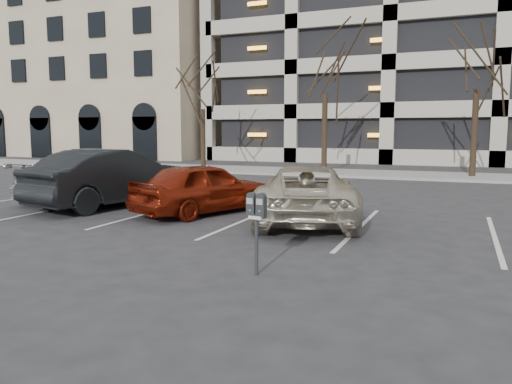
{
  "coord_description": "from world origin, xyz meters",
  "views": [
    {
      "loc": [
        3.46,
        -8.96,
        2.21
      ],
      "look_at": [
        -0.01,
        -0.5,
        1.08
      ],
      "focal_mm": 35.0,
      "sensor_mm": 36.0,
      "label": 1
    }
  ],
  "objects_px": {
    "suv_silver": "(307,193)",
    "car_silver": "(82,179)",
    "tree_c": "(480,34)",
    "parking_meter": "(256,213)",
    "tree_b": "(326,44)",
    "car_red": "(204,188)",
    "tree_a": "(202,72)",
    "car_dark": "(113,178)"
  },
  "relations": [
    {
      "from": "tree_c",
      "to": "tree_b",
      "type": "bearing_deg",
      "value": 180.0
    },
    {
      "from": "car_red",
      "to": "car_silver",
      "type": "bearing_deg",
      "value": 11.13
    },
    {
      "from": "tree_a",
      "to": "suv_silver",
      "type": "xyz_separation_m",
      "value": [
        10.03,
        -13.34,
        -4.75
      ]
    },
    {
      "from": "tree_a",
      "to": "car_silver",
      "type": "xyz_separation_m",
      "value": [
        2.27,
        -12.36,
        -4.77
      ]
    },
    {
      "from": "parking_meter",
      "to": "car_silver",
      "type": "bearing_deg",
      "value": 154.04
    },
    {
      "from": "tree_c",
      "to": "parking_meter",
      "type": "xyz_separation_m",
      "value": [
        -3.36,
        -18.06,
        -5.53
      ]
    },
    {
      "from": "suv_silver",
      "to": "tree_b",
      "type": "bearing_deg",
      "value": -93.24
    },
    {
      "from": "car_dark",
      "to": "car_silver",
      "type": "relative_size",
      "value": 1.11
    },
    {
      "from": "tree_a",
      "to": "tree_b",
      "type": "xyz_separation_m",
      "value": [
        7.0,
        0.0,
        1.03
      ]
    },
    {
      "from": "tree_b",
      "to": "car_dark",
      "type": "distance_m",
      "value": 14.58
    },
    {
      "from": "tree_c",
      "to": "car_red",
      "type": "height_order",
      "value": "tree_c"
    },
    {
      "from": "suv_silver",
      "to": "car_red",
      "type": "bearing_deg",
      "value": -17.17
    },
    {
      "from": "tree_a",
      "to": "tree_c",
      "type": "bearing_deg",
      "value": 0.0
    },
    {
      "from": "tree_b",
      "to": "parking_meter",
      "type": "distance_m",
      "value": 19.22
    },
    {
      "from": "car_silver",
      "to": "parking_meter",
      "type": "bearing_deg",
      "value": 145.51
    },
    {
      "from": "tree_c",
      "to": "suv_silver",
      "type": "bearing_deg",
      "value": -106.58
    },
    {
      "from": "car_silver",
      "to": "tree_b",
      "type": "bearing_deg",
      "value": -111.22
    },
    {
      "from": "tree_c",
      "to": "car_silver",
      "type": "bearing_deg",
      "value": -133.51
    },
    {
      "from": "tree_c",
      "to": "car_dark",
      "type": "relative_size",
      "value": 1.76
    },
    {
      "from": "parking_meter",
      "to": "tree_c",
      "type": "bearing_deg",
      "value": 87.72
    },
    {
      "from": "suv_silver",
      "to": "car_silver",
      "type": "xyz_separation_m",
      "value": [
        -7.76,
        0.98,
        -0.02
      ]
    },
    {
      "from": "car_silver",
      "to": "car_red",
      "type": "bearing_deg",
      "value": 169.11
    },
    {
      "from": "car_silver",
      "to": "tree_a",
      "type": "bearing_deg",
      "value": -79.87
    },
    {
      "from": "car_dark",
      "to": "car_silver",
      "type": "height_order",
      "value": "car_dark"
    },
    {
      "from": "suv_silver",
      "to": "car_silver",
      "type": "distance_m",
      "value": 7.83
    },
    {
      "from": "parking_meter",
      "to": "car_dark",
      "type": "xyz_separation_m",
      "value": [
        -6.53,
        4.92,
        -0.12
      ]
    },
    {
      "from": "car_dark",
      "to": "car_silver",
      "type": "distance_m",
      "value": 2.0
    },
    {
      "from": "tree_b",
      "to": "parking_meter",
      "type": "bearing_deg",
      "value": -78.61
    },
    {
      "from": "suv_silver",
      "to": "car_red",
      "type": "xyz_separation_m",
      "value": [
        -2.87,
        0.06,
        0.0
      ]
    },
    {
      "from": "car_red",
      "to": "tree_c",
      "type": "bearing_deg",
      "value": -95.47
    },
    {
      "from": "tree_b",
      "to": "car_silver",
      "type": "bearing_deg",
      "value": -110.96
    },
    {
      "from": "tree_a",
      "to": "car_silver",
      "type": "height_order",
      "value": "tree_a"
    },
    {
      "from": "parking_meter",
      "to": "car_silver",
      "type": "relative_size",
      "value": 0.27
    },
    {
      "from": "suv_silver",
      "to": "car_red",
      "type": "relative_size",
      "value": 1.33
    },
    {
      "from": "tree_a",
      "to": "car_dark",
      "type": "xyz_separation_m",
      "value": [
        4.11,
        -13.13,
        -4.6
      ]
    },
    {
      "from": "tree_b",
      "to": "tree_a",
      "type": "bearing_deg",
      "value": 180.0
    },
    {
      "from": "tree_c",
      "to": "car_dark",
      "type": "xyz_separation_m",
      "value": [
        -9.89,
        -13.13,
        -5.65
      ]
    },
    {
      "from": "parking_meter",
      "to": "tree_a",
      "type": "bearing_deg",
      "value": 128.78
    },
    {
      "from": "suv_silver",
      "to": "car_red",
      "type": "distance_m",
      "value": 2.87
    },
    {
      "from": "parking_meter",
      "to": "car_dark",
      "type": "relative_size",
      "value": 0.25
    },
    {
      "from": "tree_b",
      "to": "car_dark",
      "type": "relative_size",
      "value": 1.76
    },
    {
      "from": "car_red",
      "to": "car_dark",
      "type": "relative_size",
      "value": 0.8
    }
  ]
}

